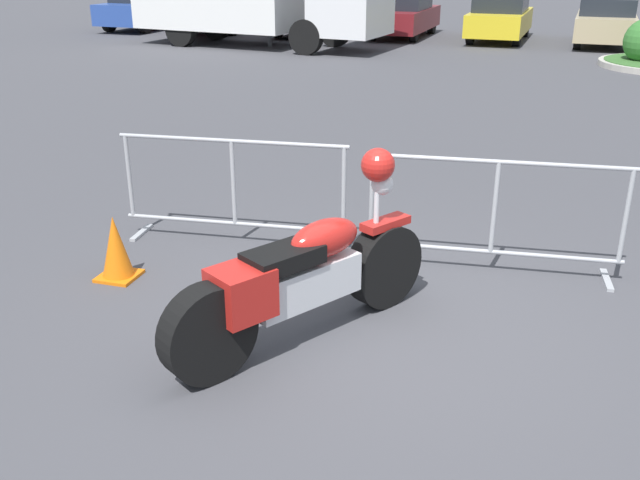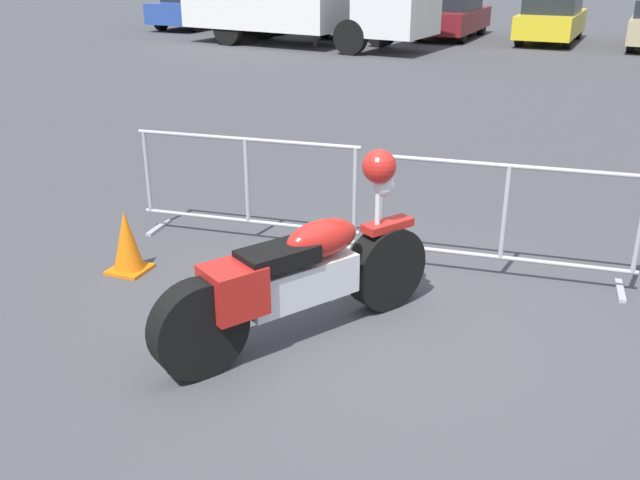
{
  "view_description": "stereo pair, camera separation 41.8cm",
  "coord_description": "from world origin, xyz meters",
  "px_view_note": "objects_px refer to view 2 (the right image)",
  "views": [
    {
      "loc": [
        0.92,
        -4.78,
        2.77
      ],
      "look_at": [
        -0.56,
        0.17,
        0.65
      ],
      "focal_mm": 40.0,
      "sensor_mm": 36.0,
      "label": 1
    },
    {
      "loc": [
        1.31,
        -4.64,
        2.77
      ],
      "look_at": [
        -0.56,
        0.17,
        0.65
      ],
      "focal_mm": 40.0,
      "sensor_mm": 36.0,
      "label": 2
    }
  ],
  "objects_px": {
    "parked_car_yellow": "(551,19)",
    "traffic_cone": "(127,242)",
    "motorcycle": "(300,275)",
    "parked_car_red": "(279,8)",
    "parked_car_maroon": "(452,16)",
    "crowd_barrier_far": "(504,220)",
    "parked_car_blue": "(199,7)",
    "crowd_barrier_near": "(247,188)",
    "parked_car_black": "(359,13)"
  },
  "relations": [
    {
      "from": "crowd_barrier_far",
      "to": "traffic_cone",
      "type": "height_order",
      "value": "crowd_barrier_far"
    },
    {
      "from": "traffic_cone",
      "to": "parked_car_red",
      "type": "bearing_deg",
      "value": 110.5
    },
    {
      "from": "parked_car_black",
      "to": "parked_car_maroon",
      "type": "height_order",
      "value": "parked_car_black"
    },
    {
      "from": "traffic_cone",
      "to": "parked_car_black",
      "type": "bearing_deg",
      "value": 102.21
    },
    {
      "from": "crowd_barrier_near",
      "to": "traffic_cone",
      "type": "distance_m",
      "value": 1.32
    },
    {
      "from": "parked_car_red",
      "to": "parked_car_black",
      "type": "distance_m",
      "value": 3.16
    },
    {
      "from": "parked_car_red",
      "to": "traffic_cone",
      "type": "relative_size",
      "value": 7.77
    },
    {
      "from": "parked_car_red",
      "to": "traffic_cone",
      "type": "bearing_deg",
      "value": -155.88
    },
    {
      "from": "motorcycle",
      "to": "traffic_cone",
      "type": "bearing_deg",
      "value": 106.9
    },
    {
      "from": "traffic_cone",
      "to": "parked_car_maroon",
      "type": "bearing_deg",
      "value": 92.96
    },
    {
      "from": "motorcycle",
      "to": "traffic_cone",
      "type": "distance_m",
      "value": 2.03
    },
    {
      "from": "crowd_barrier_near",
      "to": "parked_car_blue",
      "type": "relative_size",
      "value": 0.52
    },
    {
      "from": "crowd_barrier_near",
      "to": "parked_car_maroon",
      "type": "relative_size",
      "value": 0.56
    },
    {
      "from": "parked_car_blue",
      "to": "motorcycle",
      "type": "bearing_deg",
      "value": -144.28
    },
    {
      "from": "parked_car_red",
      "to": "crowd_barrier_near",
      "type": "bearing_deg",
      "value": -152.95
    },
    {
      "from": "motorcycle",
      "to": "parked_car_red",
      "type": "height_order",
      "value": "parked_car_red"
    },
    {
      "from": "motorcycle",
      "to": "parked_car_red",
      "type": "xyz_separation_m",
      "value": [
        -9.22,
        19.99,
        0.25
      ]
    },
    {
      "from": "motorcycle",
      "to": "parked_car_black",
      "type": "bearing_deg",
      "value": 49.48
    },
    {
      "from": "motorcycle",
      "to": "crowd_barrier_far",
      "type": "xyz_separation_m",
      "value": [
        1.26,
        1.63,
        0.04
      ]
    },
    {
      "from": "parked_car_red",
      "to": "parked_car_maroon",
      "type": "xyz_separation_m",
      "value": [
        6.27,
        -0.14,
        -0.07
      ]
    },
    {
      "from": "motorcycle",
      "to": "parked_car_yellow",
      "type": "xyz_separation_m",
      "value": [
        0.2,
        19.73,
        0.18
      ]
    },
    {
      "from": "parked_car_yellow",
      "to": "traffic_cone",
      "type": "distance_m",
      "value": 19.32
    },
    {
      "from": "parked_car_blue",
      "to": "traffic_cone",
      "type": "relative_size",
      "value": 7.51
    },
    {
      "from": "crowd_barrier_far",
      "to": "parked_car_red",
      "type": "xyz_separation_m",
      "value": [
        -10.47,
        18.36,
        0.21
      ]
    },
    {
      "from": "crowd_barrier_far",
      "to": "parked_car_blue",
      "type": "height_order",
      "value": "parked_car_blue"
    },
    {
      "from": "parked_car_black",
      "to": "traffic_cone",
      "type": "xyz_separation_m",
      "value": [
        4.13,
        -19.11,
        -0.42
      ]
    },
    {
      "from": "parked_car_red",
      "to": "parked_car_black",
      "type": "height_order",
      "value": "parked_car_red"
    },
    {
      "from": "crowd_barrier_near",
      "to": "parked_car_blue",
      "type": "distance_m",
      "value": 21.2
    },
    {
      "from": "parked_car_red",
      "to": "traffic_cone",
      "type": "distance_m",
      "value": 20.77
    },
    {
      "from": "crowd_barrier_near",
      "to": "parked_car_red",
      "type": "bearing_deg",
      "value": 113.43
    },
    {
      "from": "parked_car_maroon",
      "to": "traffic_cone",
      "type": "distance_m",
      "value": 19.34
    },
    {
      "from": "crowd_barrier_near",
      "to": "parked_car_red",
      "type": "height_order",
      "value": "parked_car_red"
    },
    {
      "from": "crowd_barrier_far",
      "to": "traffic_cone",
      "type": "bearing_deg",
      "value": -161.2
    },
    {
      "from": "crowd_barrier_far",
      "to": "parked_car_yellow",
      "type": "height_order",
      "value": "parked_car_yellow"
    },
    {
      "from": "parked_car_maroon",
      "to": "parked_car_blue",
      "type": "bearing_deg",
      "value": 94.56
    },
    {
      "from": "parked_car_red",
      "to": "parked_car_black",
      "type": "relative_size",
      "value": 1.09
    },
    {
      "from": "parked_car_blue",
      "to": "traffic_cone",
      "type": "height_order",
      "value": "parked_car_blue"
    },
    {
      "from": "parked_car_blue",
      "to": "crowd_barrier_near",
      "type": "bearing_deg",
      "value": -144.83
    },
    {
      "from": "crowd_barrier_near",
      "to": "parked_car_yellow",
      "type": "height_order",
      "value": "parked_car_yellow"
    },
    {
      "from": "crowd_barrier_near",
      "to": "parked_car_yellow",
      "type": "bearing_deg",
      "value": 85.41
    },
    {
      "from": "parked_car_blue",
      "to": "parked_car_red",
      "type": "xyz_separation_m",
      "value": [
        3.14,
        0.29,
        0.03
      ]
    },
    {
      "from": "crowd_barrier_far",
      "to": "crowd_barrier_near",
      "type": "bearing_deg",
      "value": 180.0
    },
    {
      "from": "parked_car_blue",
      "to": "parked_car_yellow",
      "type": "xyz_separation_m",
      "value": [
        12.55,
        0.03,
        -0.04
      ]
    },
    {
      "from": "motorcycle",
      "to": "crowd_barrier_near",
      "type": "bearing_deg",
      "value": 70.03
    },
    {
      "from": "crowd_barrier_near",
      "to": "parked_car_blue",
      "type": "bearing_deg",
      "value": 121.55
    },
    {
      "from": "motorcycle",
      "to": "crowd_barrier_near",
      "type": "relative_size",
      "value": 0.93
    },
    {
      "from": "motorcycle",
      "to": "parked_car_maroon",
      "type": "relative_size",
      "value": 0.52
    },
    {
      "from": "crowd_barrier_far",
      "to": "parked_car_yellow",
      "type": "distance_m",
      "value": 18.13
    },
    {
      "from": "motorcycle",
      "to": "parked_car_blue",
      "type": "xyz_separation_m",
      "value": [
        -12.35,
        19.69,
        0.23
      ]
    },
    {
      "from": "parked_car_red",
      "to": "traffic_cone",
      "type": "height_order",
      "value": "parked_car_red"
    }
  ]
}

